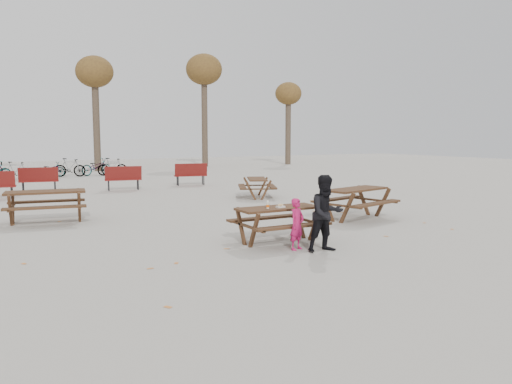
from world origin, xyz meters
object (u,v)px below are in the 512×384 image
child (297,224)px  picnic_table_far (257,188)px  soda_bottle (268,205)px  main_picnic_table (278,216)px  adult (326,213)px  food_tray (281,207)px  picnic_table_east (356,204)px  picnic_table_north (46,207)px

child → picnic_table_far: size_ratio=0.63×
soda_bottle → picnic_table_far: (3.69, 7.22, -0.49)m
soda_bottle → child: 0.80m
main_picnic_table → adult: 1.26m
food_tray → adult: bearing=-69.1°
child → picnic_table_east: 4.23m
food_tray → main_picnic_table: bearing=86.3°
adult → food_tray: bearing=114.8°
child → picnic_table_north: 7.11m
main_picnic_table → adult: bearing=-71.1°
adult → picnic_table_east: bearing=46.0°
main_picnic_table → soda_bottle: 0.42m
picnic_table_east → food_tray: bearing=-168.0°
main_picnic_table → picnic_table_far: bearing=64.6°
food_tray → picnic_table_north: (-4.12, 5.14, -0.37)m
main_picnic_table → food_tray: bearing=-93.7°
picnic_table_far → picnic_table_north: bearing=129.8°
adult → picnic_table_north: bearing=130.0°
food_tray → picnic_table_far: food_tray is taller
picnic_table_east → picnic_table_north: bearing=141.6°
main_picnic_table → soda_bottle: size_ratio=10.59×
main_picnic_table → food_tray: (-0.01, -0.11, 0.21)m
child → picnic_table_north: child is taller
soda_bottle → adult: adult is taller
soda_bottle → picnic_table_north: (-3.82, 5.13, -0.42)m
adult → picnic_table_far: 8.83m
main_picnic_table → picnic_table_far: (3.38, 7.13, -0.23)m
food_tray → picnic_table_far: size_ratio=0.11×
adult → main_picnic_table: bearing=112.8°
picnic_table_east → picnic_table_far: size_ratio=1.19×
adult → soda_bottle: bearing=127.5°
food_tray → picnic_table_north: bearing=128.7°
picnic_table_east → picnic_table_north: 8.35m
adult → picnic_table_east: size_ratio=0.77×
soda_bottle → main_picnic_table: bearing=17.0°
soda_bottle → adult: (0.72, -1.08, -0.08)m
main_picnic_table → picnic_table_north: picnic_table_north is taller
picnic_table_east → picnic_table_far: (-0.10, 5.52, -0.07)m
main_picnic_table → adult: size_ratio=1.17×
soda_bottle → picnic_table_east: size_ratio=0.09×
soda_bottle → adult: bearing=-56.4°
soda_bottle → picnic_table_far: 8.13m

